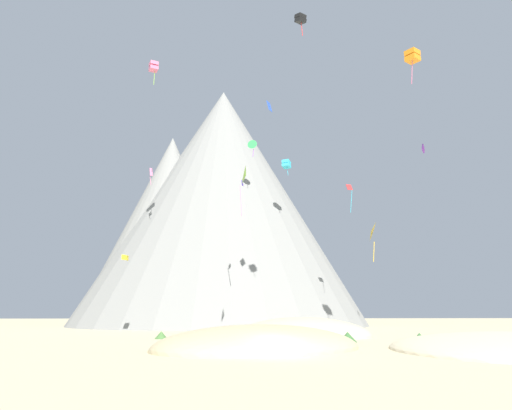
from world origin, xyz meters
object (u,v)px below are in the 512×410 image
Objects in this scene: rock_massif at (211,208)px; kite_pink_high at (151,174)px; kite_blue_high at (269,106)px; bush_near_left at (161,335)px; kite_lime_mid at (245,175)px; bush_far_left at (348,337)px; bush_low_patch at (488,350)px; kite_rainbow_high at (154,67)px; kite_orange_high at (412,56)px; bush_ridge_crest at (420,338)px; kite_cyan_high at (286,164)px; kite_yellow_low at (125,258)px; kite_green_high at (252,145)px; kite_gold_low at (372,232)px; kite_black_high at (300,19)px; kite_violet_mid at (422,149)px; kite_red_mid at (350,191)px; kite_indigo_mid at (242,191)px.

kite_pink_high is at bearing -119.37° from rock_massif.
rock_massif is 45.54m from kite_blue_high.
bush_near_left is 20.90m from kite_lime_mid.
kite_blue_high is 0.44× the size of kite_pink_high.
bush_far_left is 0.71× the size of bush_low_patch.
kite_pink_high reaches higher than bush_low_patch.
kite_rainbow_high reaches higher than kite_pink_high.
kite_pink_high is at bearing 119.97° from bush_low_patch.
kite_lime_mid is (-15.12, 24.14, 18.73)m from bush_low_patch.
bush_ridge_crest is at bearing -67.27° from kite_orange_high.
kite_orange_high is at bearing -56.89° from kite_rainbow_high.
kite_cyan_high is (23.03, 10.51, -12.78)m from kite_rainbow_high.
kite_yellow_low is 34.10m from kite_green_high.
bush_low_patch is 34.09m from kite_lime_mid.
kite_gold_low is (22.96, -0.12, 11.16)m from bush_near_left.
kite_black_high is 1.85× the size of kite_violet_mid.
kite_cyan_high is (8.90, 27.29, 10.03)m from kite_lime_mid.
kite_red_mid is 1.39× the size of kite_pink_high.
bush_low_patch is at bearing 124.97° from kite_cyan_high.
kite_pink_high reaches higher than bush_far_left.
kite_cyan_high is 36.07m from kite_gold_low.
rock_massif is 36.39m from kite_rainbow_high.
bush_ridge_crest is at bearing -76.05° from kite_red_mid.
bush_ridge_crest is at bearing -71.77° from rock_massif.
kite_red_mid is 12.22m from kite_violet_mid.
kite_pink_high is 0.71× the size of kite_gold_low.
rock_massif is at bearing -6.08° from kite_yellow_low.
bush_far_left is 0.59× the size of kite_cyan_high.
kite_violet_mid is 27.03m from kite_indigo_mid.
kite_violet_mid is at bearing 120.71° from kite_orange_high.
kite_green_high reaches higher than kite_violet_mid.
bush_near_left is 0.48× the size of kite_cyan_high.
bush_near_left is 25.58m from bush_ridge_crest.
rock_massif is at bearing 103.50° from bush_far_left.
kite_orange_high reaches higher than kite_red_mid.
kite_violet_mid is at bearing 48.56° from bush_far_left.
bush_ridge_crest is 32.20m from kite_orange_high.
kite_rainbow_high is 19.09m from kite_pink_high.
kite_yellow_low is at bearing -151.31° from kite_orange_high.
kite_orange_high reaches higher than bush_far_left.
bush_near_left is at bearing 108.30° from kite_pink_high.
kite_pink_high is at bearing -69.72° from kite_blue_high.
kite_green_high is (18.29, -0.74, 5.71)m from kite_pink_high.
kite_indigo_mid is (-14.90, 24.16, 19.37)m from bush_ridge_crest.
kite_cyan_high is at bearing 98.64° from bush_ridge_crest.
kite_pink_high is 0.61× the size of kite_indigo_mid.
kite_indigo_mid is at bearing -79.36° from kite_yellow_low.
rock_massif is at bearing 51.93° from kite_rainbow_high.
bush_ridge_crest is 34.36m from kite_indigo_mid.
kite_rainbow_high is 0.89× the size of kite_red_mid.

